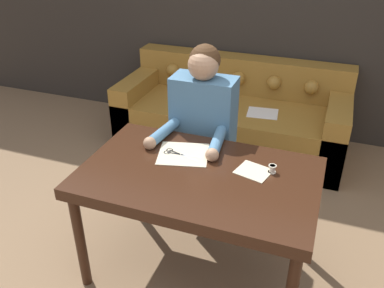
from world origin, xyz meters
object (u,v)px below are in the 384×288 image
at_px(dining_table, 199,184).
at_px(person, 203,135).
at_px(couch, 232,116).
at_px(scissors, 176,153).
at_px(thread_spool, 272,169).

distance_m(dining_table, person, 0.59).
bearing_deg(couch, dining_table, -81.82).
bearing_deg(scissors, person, 86.67).
distance_m(dining_table, couch, 1.72).
bearing_deg(dining_table, scissors, 143.63).
distance_m(couch, person, 1.15).
distance_m(scissors, thread_spool, 0.58).
xyz_separation_m(dining_table, scissors, (-0.19, 0.14, 0.08)).
bearing_deg(scissors, couch, 91.68).
distance_m(person, scissors, 0.43).
xyz_separation_m(dining_table, couch, (-0.24, 1.66, -0.36)).
bearing_deg(scissors, thread_spool, 0.00).
bearing_deg(thread_spool, person, 142.43).
bearing_deg(thread_spool, couch, 112.23).
height_order(couch, thread_spool, couch).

